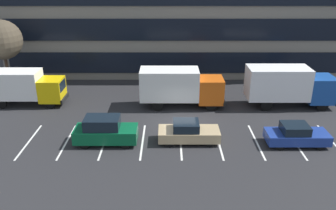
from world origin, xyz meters
The scene contains 9 objects.
ground_plane centered at (0.00, 0.00, 0.00)m, with size 120.00×120.00×0.00m, color #262628.
lot_markings centered at (0.00, -2.79, 0.00)m, with size 22.54×5.40×0.01m.
box_truck_yellow centered at (-14.05, 4.42, 1.82)m, with size 6.96×2.30×3.23m.
box_truck_blue centered at (9.88, 4.06, 2.06)m, with size 7.88×2.61×3.65m.
box_truck_orange centered at (0.15, 3.96, 1.97)m, with size 7.55×2.50×3.50m.
sedan_navy centered at (8.32, -3.21, 0.75)m, with size 4.42×1.85×1.58m.
suv_forest centered at (-5.48, -3.01, 0.99)m, with size 4.52×1.92×2.04m.
sedan_tan centered at (0.55, -2.78, 0.75)m, with size 4.45×1.86×1.59m.
bare_tree centered at (-17.00, 8.02, 5.26)m, with size 3.84×3.84×7.19m.
Camera 1 is at (-0.93, -25.62, 12.35)m, focal length 37.40 mm.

